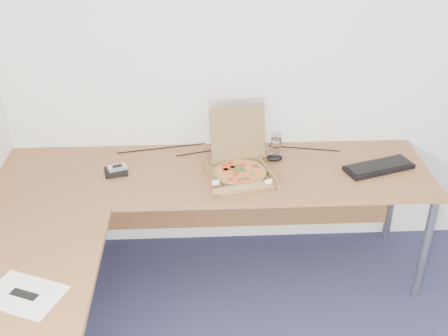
{
  "coord_description": "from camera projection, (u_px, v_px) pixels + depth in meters",
  "views": [
    {
      "loc": [
        -0.58,
        -1.38,
        2.34
      ],
      "look_at": [
        -0.45,
        1.28,
        0.82
      ],
      "focal_mm": 44.56,
      "sensor_mm": 36.0,
      "label": 1
    }
  ],
  "objects": [
    {
      "name": "keyboard",
      "position": [
        379.0,
        167.0,
        3.23
      ],
      "size": [
        0.43,
        0.27,
        0.03
      ],
      "primitive_type": "cube",
      "rotation": [
        0.0,
        0.0,
        0.32
      ],
      "color": "black",
      "rests_on": "desk"
    },
    {
      "name": "wallet",
      "position": [
        116.0,
        172.0,
        3.19
      ],
      "size": [
        0.15,
        0.13,
        0.02
      ],
      "primitive_type": "cube",
      "rotation": [
        0.0,
        0.0,
        0.21
      ],
      "color": "black",
      "rests_on": "desk"
    },
    {
      "name": "desk",
      "position": [
        154.0,
        219.0,
        2.85
      ],
      "size": [
        2.5,
        2.2,
        0.73
      ],
      "color": "#945D34",
      "rests_on": "ground"
    },
    {
      "name": "phone",
      "position": [
        117.0,
        168.0,
        3.19
      ],
      "size": [
        0.12,
        0.09,
        0.02
      ],
      "primitive_type": "cube",
      "rotation": [
        0.0,
        0.0,
        0.37
      ],
      "color": "#B2B5BA",
      "rests_on": "wallet"
    },
    {
      "name": "cable_bundle",
      "position": [
        224.0,
        148.0,
        3.46
      ],
      "size": [
        0.67,
        0.14,
        0.01
      ],
      "primitive_type": null,
      "rotation": [
        0.0,
        0.0,
        0.14
      ],
      "color": "black",
      "rests_on": "desk"
    },
    {
      "name": "pizza_box",
      "position": [
        240.0,
        169.0,
        3.17
      ],
      "size": [
        0.33,
        0.39,
        0.34
      ],
      "rotation": [
        0.0,
        0.0,
        0.25
      ],
      "color": "olive",
      "rests_on": "desk"
    },
    {
      "name": "dome_speaker",
      "position": [
        258.0,
        146.0,
        3.4
      ],
      "size": [
        0.1,
        0.1,
        0.08
      ],
      "primitive_type": "ellipsoid",
      "color": "black",
      "rests_on": "desk"
    },
    {
      "name": "paper_sheet",
      "position": [
        24.0,
        295.0,
        2.32
      ],
      "size": [
        0.38,
        0.33,
        0.0
      ],
      "primitive_type": "cube",
      "rotation": [
        0.0,
        0.0,
        -0.4
      ],
      "color": "white",
      "rests_on": "desk"
    },
    {
      "name": "mouse",
      "position": [
        275.0,
        158.0,
        3.33
      ],
      "size": [
        0.1,
        0.07,
        0.03
      ],
      "primitive_type": "ellipsoid",
      "rotation": [
        0.0,
        0.0,
        -0.11
      ],
      "color": "black",
      "rests_on": "desk"
    },
    {
      "name": "drinking_glass",
      "position": [
        276.0,
        147.0,
        3.36
      ],
      "size": [
        0.06,
        0.06,
        0.11
      ],
      "primitive_type": "cylinder",
      "color": "silver",
      "rests_on": "desk"
    },
    {
      "name": "room_shell",
      "position": [
        384.0,
        247.0,
        1.77
      ],
      "size": [
        3.5,
        3.5,
        2.5
      ],
      "primitive_type": null,
      "color": "silver",
      "rests_on": "ground"
    }
  ]
}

